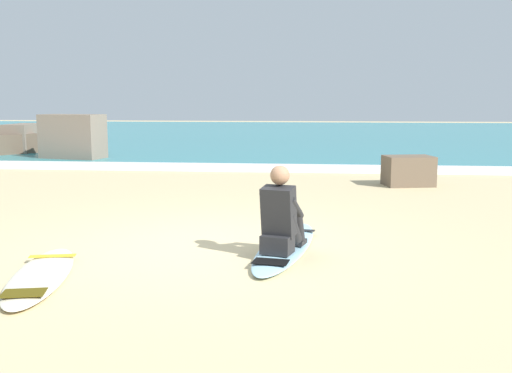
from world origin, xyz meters
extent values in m
plane|color=#CCB584|center=(0.00, 0.00, 0.00)|extent=(80.00, 80.00, 0.00)
cube|color=teal|center=(0.00, 21.29, 0.05)|extent=(80.00, 28.00, 0.10)
cube|color=white|center=(0.00, 7.59, 0.06)|extent=(80.00, 0.90, 0.11)
ellipsoid|color=#9ED1E5|center=(0.94, -0.03, 0.04)|extent=(0.86, 2.59, 0.07)
cube|color=black|center=(1.03, 0.67, 0.07)|extent=(0.49, 0.16, 0.01)
cube|color=black|center=(0.82, -0.84, 0.07)|extent=(0.39, 0.29, 0.01)
cube|color=#232326|center=(0.87, -0.50, 0.18)|extent=(0.38, 0.34, 0.20)
cylinder|color=#232326|center=(0.82, -0.30, 0.33)|extent=(0.25, 0.43, 0.43)
cylinder|color=#232326|center=(0.86, -0.10, 0.30)|extent=(0.19, 0.28, 0.42)
cube|color=#232326|center=(0.88, -0.03, 0.10)|extent=(0.16, 0.24, 0.05)
cylinder|color=#232326|center=(1.02, -0.35, 0.33)|extent=(0.25, 0.43, 0.43)
cylinder|color=#232326|center=(1.09, -0.16, 0.30)|extent=(0.19, 0.28, 0.42)
cube|color=#232326|center=(1.11, -0.09, 0.10)|extent=(0.16, 0.24, 0.05)
cube|color=#232326|center=(0.88, -0.47, 0.53)|extent=(0.41, 0.37, 0.57)
sphere|color=#A37556|center=(0.89, -0.44, 0.92)|extent=(0.21, 0.21, 0.21)
cylinder|color=#232326|center=(0.79, -0.28, 0.55)|extent=(0.19, 0.41, 0.31)
cylinder|color=#232326|center=(1.06, -0.36, 0.55)|extent=(0.19, 0.41, 0.31)
ellipsoid|color=#EFE5C6|center=(-1.37, -1.40, 0.04)|extent=(0.98, 2.09, 0.07)
cube|color=gold|center=(-1.50, -0.85, 0.07)|extent=(0.49, 0.21, 0.01)
cube|color=#4C400C|center=(-1.22, -2.04, 0.07)|extent=(0.41, 0.32, 0.01)
cube|color=#756656|center=(-7.78, 10.82, 0.48)|extent=(0.82, 1.54, 0.96)
cube|color=brown|center=(-8.04, 10.08, 0.34)|extent=(1.84, 1.95, 0.68)
cube|color=#756656|center=(-5.44, 9.02, 0.65)|extent=(1.84, 1.15, 1.31)
cube|color=brown|center=(3.12, 5.28, 0.30)|extent=(1.05, 0.83, 0.60)
camera|label=1|loc=(1.27, -6.67, 1.72)|focal=41.25mm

